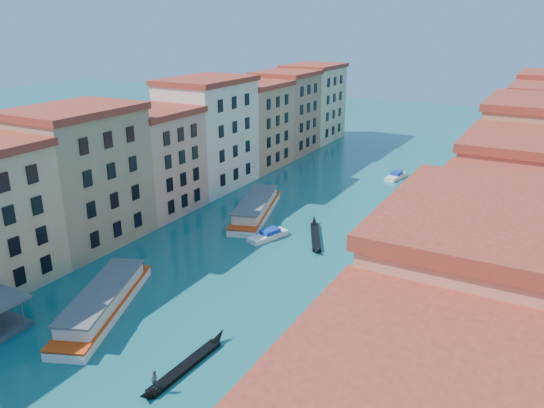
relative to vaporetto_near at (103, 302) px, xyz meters
The scene contains 12 objects.
left_bank_palazzos 43.41m from the vaporetto_near, 113.70° to the left, with size 12.80×128.40×21.00m.
right_bank_palazzos 55.94m from the vaporetto_near, 45.32° to the left, with size 12.80×128.40×21.00m.
quay 50.00m from the vaporetto_near, 51.85° to the left, with size 4.00×140.00×1.00m, color #9D977F.
restaurant_awnings 31.23m from the vaporetto_near, ahead, with size 3.20×44.55×3.12m.
mooring_poles_right 28.16m from the vaporetto_near, ahead, with size 1.44×54.24×3.20m.
vaporetto_near is the anchor object (origin of this frame).
vaporetto_far 35.05m from the vaporetto_near, 91.03° to the left, with size 10.21×20.40×2.97m.
gondola_fore 14.98m from the vaporetto_near, 15.15° to the right, with size 1.71×12.50×2.49m.
gondola_right 24.98m from the vaporetto_near, ahead, with size 1.93×10.65×2.12m.
gondola_far 33.39m from the vaporetto_near, 68.62° to the left, with size 6.89×12.47×1.90m.
motorboat_mid 28.11m from the vaporetto_near, 77.60° to the left, with size 4.16×7.00×1.38m.
motorboat_far 69.26m from the vaporetto_near, 78.50° to the left, with size 2.88×6.82×1.37m.
Camera 1 is at (33.11, -11.32, 31.53)m, focal length 35.00 mm.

